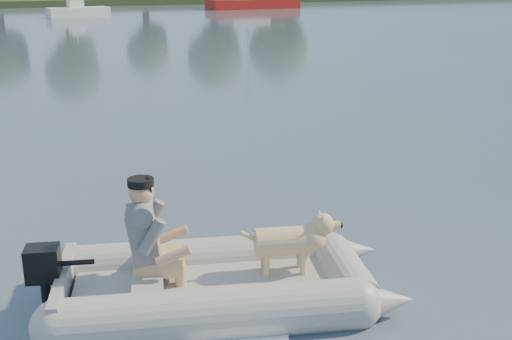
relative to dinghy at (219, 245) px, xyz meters
name	(u,v)px	position (x,y,z in m)	size (l,w,h in m)	color
water	(294,305)	(0.68, -0.39, -0.63)	(160.00, 160.00, 0.00)	slate
shore_bank	(25,2)	(0.68, 61.61, -0.38)	(160.00, 12.00, 0.70)	#47512D
dinghy	(219,245)	(0.00, 0.00, 0.00)	(4.99, 3.61, 1.46)	gray
man	(145,230)	(-0.71, 0.22, 0.19)	(0.77, 0.66, 1.14)	slate
dog	(284,246)	(0.68, -0.10, -0.08)	(0.99, 0.35, 0.66)	tan
outboard_motor	(45,283)	(-1.72, 0.39, -0.30)	(0.44, 0.31, 0.83)	black
motorboat	(78,5)	(3.47, 42.68, 0.22)	(4.42, 1.70, 1.87)	white
sailboat	(252,3)	(18.69, 47.57, -0.15)	(8.20, 3.03, 11.05)	#A31912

